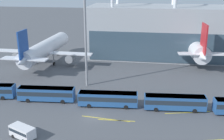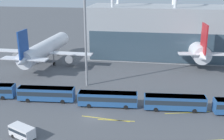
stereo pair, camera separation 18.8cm
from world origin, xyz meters
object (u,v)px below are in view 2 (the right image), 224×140
(airliner_at_gate_far, at_px, (192,44))
(floodlight_mast, at_px, (85,15))
(shuttle_bus_1, at_px, (46,93))
(shuttle_bus_2, at_px, (108,98))
(service_van_foreground, at_px, (22,131))
(shuttle_bus_3, at_px, (175,102))
(airliner_at_gate_near, at_px, (45,49))

(airliner_at_gate_far, distance_m, floodlight_mast, 46.51)
(shuttle_bus_1, distance_m, shuttle_bus_2, 14.90)
(service_van_foreground, bearing_deg, shuttle_bus_3, 54.08)
(airliner_at_gate_far, distance_m, shuttle_bus_3, 44.48)
(airliner_at_gate_near, height_order, service_van_foreground, airliner_at_gate_near)
(shuttle_bus_1, distance_m, floodlight_mast, 21.69)
(airliner_at_gate_near, bearing_deg, airliner_at_gate_far, -72.04)
(shuttle_bus_3, bearing_deg, shuttle_bus_2, 177.28)
(shuttle_bus_1, height_order, floodlight_mast, floodlight_mast)
(shuttle_bus_1, bearing_deg, airliner_at_gate_near, 107.55)
(shuttle_bus_2, height_order, service_van_foreground, shuttle_bus_2)
(airliner_at_gate_near, height_order, shuttle_bus_1, airliner_at_gate_near)
(airliner_at_gate_near, bearing_deg, shuttle_bus_1, -156.62)
(airliner_at_gate_far, relative_size, service_van_foreground, 7.67)
(airliner_at_gate_near, xyz_separation_m, shuttle_bus_3, (41.40, -28.87, -3.26))
(shuttle_bus_3, relative_size, service_van_foreground, 2.51)
(airliner_at_gate_near, bearing_deg, shuttle_bus_2, -136.56)
(shuttle_bus_2, xyz_separation_m, floodlight_mast, (-7.84, 11.98, 17.09))
(airliner_at_gate_far, relative_size, shuttle_bus_2, 3.05)
(airliner_at_gate_far, xyz_separation_m, floodlight_mast, (-30.73, -32.09, 13.75))
(shuttle_bus_2, bearing_deg, airliner_at_gate_far, 58.22)
(service_van_foreground, bearing_deg, floodlight_mast, 103.45)
(shuttle_bus_3, distance_m, floodlight_mast, 30.69)
(airliner_at_gate_near, xyz_separation_m, floodlight_mast, (18.67, -17.34, 13.83))
(shuttle_bus_1, height_order, shuttle_bus_2, same)
(airliner_at_gate_far, distance_m, shuttle_bus_2, 49.78)
(shuttle_bus_1, bearing_deg, shuttle_bus_3, -4.87)
(airliner_at_gate_near, xyz_separation_m, shuttle_bus_1, (11.62, -28.68, -3.26))
(airliner_at_gate_near, distance_m, airliner_at_gate_far, 51.56)
(shuttle_bus_3, distance_m, service_van_foreground, 32.30)
(shuttle_bus_2, bearing_deg, floodlight_mast, 118.87)
(airliner_at_gate_near, distance_m, shuttle_bus_1, 31.12)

